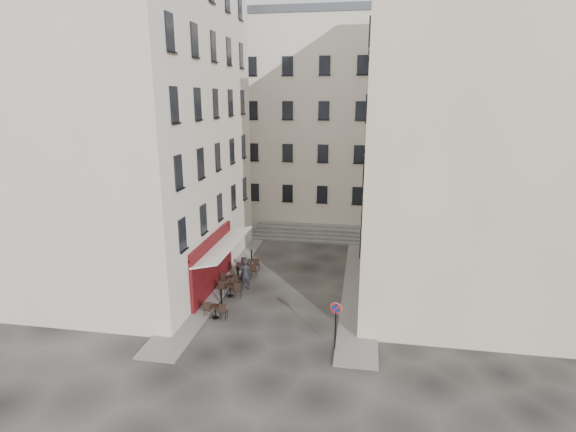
% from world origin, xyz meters
% --- Properties ---
extents(ground, '(90.00, 90.00, 0.00)m').
position_xyz_m(ground, '(0.00, 0.00, 0.00)').
color(ground, black).
rests_on(ground, ground).
extents(sidewalk_left, '(2.00, 22.00, 0.12)m').
position_xyz_m(sidewalk_left, '(-4.50, 4.00, 0.06)').
color(sidewalk_left, slate).
rests_on(sidewalk_left, ground).
extents(sidewalk_right, '(2.00, 18.00, 0.12)m').
position_xyz_m(sidewalk_right, '(4.50, 3.00, 0.06)').
color(sidewalk_right, slate).
rests_on(sidewalk_right, ground).
extents(building_left, '(12.20, 16.20, 20.60)m').
position_xyz_m(building_left, '(-10.50, 3.00, 10.31)').
color(building_left, beige).
rests_on(building_left, ground).
extents(building_right, '(12.20, 14.20, 18.60)m').
position_xyz_m(building_right, '(10.50, 3.50, 9.31)').
color(building_right, tan).
rests_on(building_right, ground).
extents(building_back, '(18.20, 10.20, 18.60)m').
position_xyz_m(building_back, '(-1.00, 19.00, 9.31)').
color(building_back, beige).
rests_on(building_back, ground).
extents(cafe_storefront, '(1.74, 7.30, 3.50)m').
position_xyz_m(cafe_storefront, '(-4.32, 1.00, 1.88)').
color(cafe_storefront, '#450A09').
rests_on(cafe_storefront, ground).
extents(stone_steps, '(9.00, 3.15, 0.80)m').
position_xyz_m(stone_steps, '(0.00, 12.57, 0.40)').
color(stone_steps, slate).
rests_on(stone_steps, ground).
extents(bollard_near, '(0.12, 0.12, 0.98)m').
position_xyz_m(bollard_near, '(-3.25, -1.00, 0.53)').
color(bollard_near, black).
rests_on(bollard_near, ground).
extents(bollard_mid, '(0.12, 0.12, 0.98)m').
position_xyz_m(bollard_mid, '(-3.25, 2.50, 0.53)').
color(bollard_mid, black).
rests_on(bollard_mid, ground).
extents(bollard_far, '(0.12, 0.12, 0.98)m').
position_xyz_m(bollard_far, '(-3.25, 6.00, 0.53)').
color(bollard_far, black).
rests_on(bollard_far, ground).
extents(no_parking_sign, '(0.54, 0.15, 2.39)m').
position_xyz_m(no_parking_sign, '(3.49, -4.53, 1.69)').
color(no_parking_sign, black).
rests_on(no_parking_sign, ground).
extents(bistro_table_a, '(1.30, 0.61, 0.92)m').
position_xyz_m(bistro_table_a, '(-3.06, -2.55, 0.47)').
color(bistro_table_a, black).
rests_on(bistro_table_a, ground).
extents(bistro_table_b, '(1.40, 0.65, 0.98)m').
position_xyz_m(bistro_table_b, '(-3.07, 0.20, 0.50)').
color(bistro_table_b, black).
rests_on(bistro_table_b, ground).
extents(bistro_table_c, '(1.20, 0.56, 0.84)m').
position_xyz_m(bistro_table_c, '(-3.53, 1.66, 0.43)').
color(bistro_table_c, black).
rests_on(bistro_table_c, ground).
extents(bistro_table_d, '(1.38, 0.65, 0.97)m').
position_xyz_m(bistro_table_d, '(-2.90, 3.38, 0.50)').
color(bistro_table_d, black).
rests_on(bistro_table_d, ground).
extents(bistro_table_e, '(1.29, 0.60, 0.90)m').
position_xyz_m(bistro_table_e, '(-2.95, 4.55, 0.46)').
color(bistro_table_e, black).
rests_on(bistro_table_e, ground).
extents(pedestrian, '(0.77, 0.56, 1.96)m').
position_xyz_m(pedestrian, '(-2.51, 1.54, 0.98)').
color(pedestrian, black).
rests_on(pedestrian, ground).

